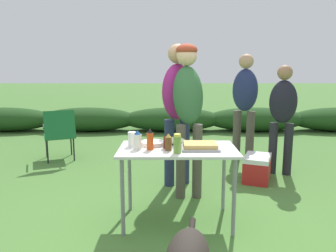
% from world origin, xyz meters
% --- Properties ---
extents(ground_plane, '(60.00, 60.00, 0.00)m').
position_xyz_m(ground_plane, '(0.00, 0.00, 0.00)').
color(ground_plane, '#477533').
extents(shrub_hedge, '(14.40, 0.90, 0.56)m').
position_xyz_m(shrub_hedge, '(0.00, 4.72, 0.28)').
color(shrub_hedge, '#1E4219').
rests_on(shrub_hedge, ground).
extents(folding_table, '(1.10, 0.64, 0.74)m').
position_xyz_m(folding_table, '(0.00, 0.00, 0.66)').
color(folding_table, silver).
rests_on(folding_table, ground).
extents(food_tray, '(0.34, 0.28, 0.06)m').
position_xyz_m(food_tray, '(0.21, -0.03, 0.77)').
color(food_tray, '#9E9EA3').
rests_on(food_tray, folding_table).
extents(plate_stack, '(0.24, 0.24, 0.04)m').
position_xyz_m(plate_stack, '(-0.24, 0.12, 0.76)').
color(plate_stack, white).
rests_on(plate_stack, folding_table).
extents(mixing_bowl, '(0.20, 0.20, 0.06)m').
position_xyz_m(mixing_bowl, '(-0.02, 0.19, 0.77)').
color(mixing_bowl, '#ADBC99').
rests_on(mixing_bowl, folding_table).
extents(paper_cup_stack, '(0.08, 0.08, 0.14)m').
position_xyz_m(paper_cup_stack, '(-0.43, 0.08, 0.81)').
color(paper_cup_stack, white).
rests_on(paper_cup_stack, folding_table).
extents(hot_sauce_bottle, '(0.06, 0.06, 0.20)m').
position_xyz_m(hot_sauce_bottle, '(-0.26, -0.06, 0.83)').
color(hot_sauce_bottle, '#CC4214').
rests_on(hot_sauce_bottle, folding_table).
extents(beer_bottle, '(0.06, 0.06, 0.16)m').
position_xyz_m(beer_bottle, '(-0.09, -0.09, 0.81)').
color(beer_bottle, brown).
rests_on(beer_bottle, folding_table).
extents(bbq_sauce_bottle, '(0.06, 0.06, 0.15)m').
position_xyz_m(bbq_sauce_bottle, '(-0.10, -0.01, 0.81)').
color(bbq_sauce_bottle, '#562314').
rests_on(bbq_sauce_bottle, folding_table).
extents(mayo_bottle, '(0.08, 0.08, 0.18)m').
position_xyz_m(mayo_bottle, '(-0.37, -0.04, 0.82)').
color(mayo_bottle, silver).
rests_on(mayo_bottle, folding_table).
extents(relish_jar, '(0.07, 0.07, 0.17)m').
position_xyz_m(relish_jar, '(-0.01, -0.19, 0.82)').
color(relish_jar, olive).
rests_on(relish_jar, folding_table).
extents(standing_person_in_gray_fleece, '(0.39, 0.52, 1.76)m').
position_xyz_m(standing_person_in_gray_fleece, '(0.14, 0.75, 1.13)').
color(standing_person_in_gray_fleece, '#4C473D').
rests_on(standing_person_in_gray_fleece, ground).
extents(standing_person_in_navy_coat, '(0.49, 0.46, 1.70)m').
position_xyz_m(standing_person_in_navy_coat, '(1.11, 2.13, 1.01)').
color(standing_person_in_navy_coat, '#4C473D').
rests_on(standing_person_in_navy_coat, ground).
extents(standing_person_in_olive_jacket, '(0.44, 0.37, 1.52)m').
position_xyz_m(standing_person_in_olive_jacket, '(1.49, 1.48, 0.91)').
color(standing_person_in_olive_jacket, black).
rests_on(standing_person_in_olive_jacket, ground).
extents(standing_person_with_beanie, '(0.48, 0.43, 1.77)m').
position_xyz_m(standing_person_with_beanie, '(0.02, 1.06, 1.06)').
color(standing_person_with_beanie, '#232D4C').
rests_on(standing_person_with_beanie, ground).
extents(camp_chair_green_behind_table, '(0.65, 0.72, 0.83)m').
position_xyz_m(camp_chair_green_behind_table, '(-1.83, 2.15, 0.47)').
color(camp_chair_green_behind_table, '#19602D').
rests_on(camp_chair_green_behind_table, ground).
extents(cooler_box, '(0.47, 0.56, 0.34)m').
position_xyz_m(cooler_box, '(1.09, 1.19, 0.17)').
color(cooler_box, '#B21E1E').
rests_on(cooler_box, ground).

